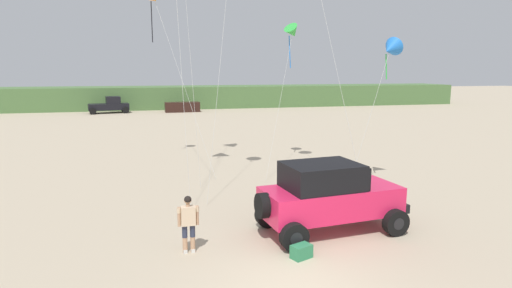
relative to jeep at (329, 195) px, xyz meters
The scene contains 9 objects.
ground_plane 3.94m from the jeep, 124.46° to the right, with size 220.00×220.00×0.00m, color tan.
dune_ridge 48.59m from the jeep, 97.10° to the left, with size 90.00×7.28×2.90m, color #4C703D.
jeep is the anchor object (origin of this frame).
person_watching 4.54m from the jeep, behind, with size 0.62×0.31×1.67m.
cooler_box 2.49m from the jeep, 131.74° to the right, with size 0.56×0.36×0.38m, color #2D7F51.
distant_pickup 43.44m from the jeep, 103.56° to the left, with size 4.85×3.07×1.98m.
distant_sedan 41.71m from the jeep, 92.20° to the left, with size 4.20×1.70×1.20m, color black.
kite_green_box 7.83m from the jeep, 43.93° to the left, with size 3.22×2.32×6.55m.
kite_yellow_diamond 12.15m from the jeep, 78.17° to the left, with size 3.07×4.28×7.66m.
Camera 1 is at (-3.27, -9.20, 5.14)m, focal length 30.26 mm.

